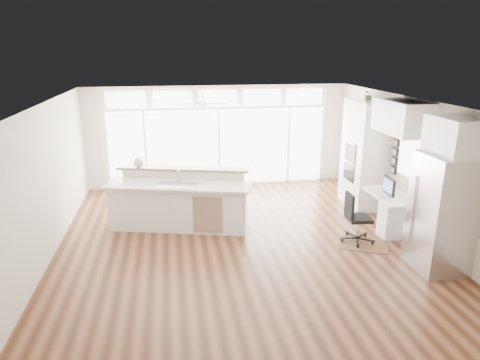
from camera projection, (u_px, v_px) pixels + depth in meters
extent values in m
cube|color=#442314|center=(243.00, 246.00, 8.20)|extent=(7.00, 8.00, 0.02)
cube|color=silver|center=(244.00, 104.00, 7.40)|extent=(7.00, 8.00, 0.02)
cube|color=beige|center=(218.00, 136.00, 11.57)|extent=(7.00, 0.04, 2.70)
cube|color=beige|center=(317.00, 301.00, 4.02)|extent=(7.00, 0.04, 2.70)
cube|color=beige|center=(41.00, 188.00, 7.25)|extent=(0.04, 8.00, 2.70)
cube|color=beige|center=(420.00, 170.00, 8.34)|extent=(0.04, 8.00, 2.70)
cube|color=white|center=(219.00, 147.00, 11.60)|extent=(5.80, 0.06, 2.08)
cube|color=white|center=(218.00, 98.00, 11.20)|extent=(5.90, 0.06, 0.40)
cube|color=white|center=(411.00, 157.00, 8.56)|extent=(0.04, 0.85, 0.85)
cube|color=white|center=(202.00, 99.00, 10.02)|extent=(1.16, 1.16, 0.32)
cube|color=white|center=(242.00, 104.00, 7.59)|extent=(3.40, 3.00, 0.02)
cube|color=white|center=(363.00, 154.00, 10.02)|extent=(0.64, 1.20, 2.50)
cube|color=white|center=(390.00, 212.00, 8.85)|extent=(0.72, 1.30, 0.76)
cube|color=white|center=(402.00, 117.00, 8.28)|extent=(0.64, 1.30, 0.64)
cube|color=silver|center=(441.00, 213.00, 7.11)|extent=(0.76, 0.90, 2.00)
cube|color=white|center=(456.00, 136.00, 6.74)|extent=(0.64, 0.90, 0.60)
cube|color=black|center=(395.00, 156.00, 9.19)|extent=(0.06, 0.22, 0.80)
cube|color=white|center=(179.00, 201.00, 8.89)|extent=(3.15, 1.85, 1.18)
cube|color=#3B2412|center=(363.00, 244.00, 8.24)|extent=(1.10, 0.97, 0.01)
cube|color=black|center=(359.00, 218.00, 8.25)|extent=(0.54, 0.50, 0.99)
sphere|color=silver|center=(139.00, 162.00, 9.16)|extent=(0.26, 0.26, 0.22)
cube|color=black|center=(389.00, 186.00, 8.67)|extent=(0.10, 0.47, 0.39)
cube|color=silver|center=(380.00, 195.00, 8.70)|extent=(0.15, 0.30, 0.01)
imported|color=#2C5424|center=(369.00, 96.00, 9.62)|extent=(0.27, 0.29, 0.21)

